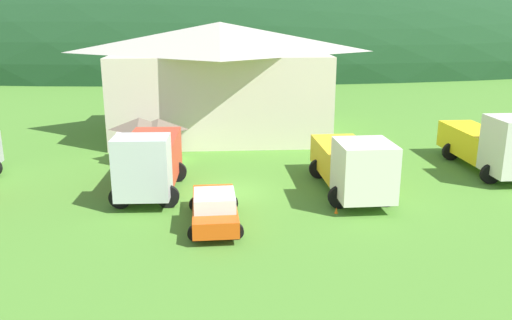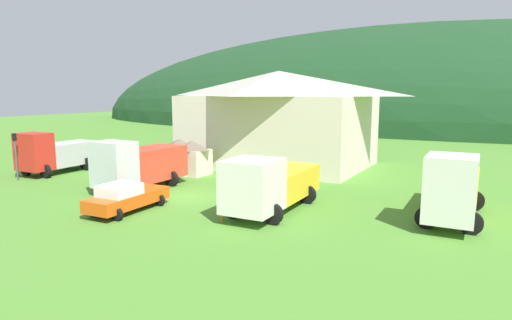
# 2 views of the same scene
# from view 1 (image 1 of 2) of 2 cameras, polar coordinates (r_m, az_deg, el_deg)

# --- Properties ---
(ground_plane) EXTENTS (200.00, 200.00, 0.00)m
(ground_plane) POSITION_cam_1_polar(r_m,az_deg,el_deg) (27.60, -2.72, -3.57)
(ground_plane) COLOR #4C842D
(forested_hill_backdrop) EXTENTS (155.08, 60.00, 39.49)m
(forested_hill_backdrop) POSITION_cam_1_polar(r_m,az_deg,el_deg) (98.33, -3.68, 10.38)
(forested_hill_backdrop) COLOR #193D1E
(forested_hill_backdrop) RESTS_ON ground
(depot_building) EXTENTS (16.70, 11.86, 8.51)m
(depot_building) POSITION_cam_1_polar(r_m,az_deg,el_deg) (40.48, -3.89, 8.99)
(depot_building) COLOR beige
(depot_building) RESTS_ON ground
(play_shed_cream) EXTENTS (2.68, 2.41, 2.76)m
(play_shed_cream) POSITION_cam_1_polar(r_m,az_deg,el_deg) (33.61, -10.51, 2.23)
(play_shed_cream) COLOR beige
(play_shed_cream) RESTS_ON ground
(play_shed_pink) EXTENTS (2.80, 2.36, 2.86)m
(play_shed_pink) POSITION_cam_1_polar(r_m,az_deg,el_deg) (33.63, -12.52, 2.22)
(play_shed_pink) COLOR beige
(play_shed_pink) RESTS_ON ground
(tow_truck_silver) EXTENTS (3.50, 6.78, 3.54)m
(tow_truck_silver) POSITION_cam_1_polar(r_m,az_deg,el_deg) (27.47, -11.57, -0.04)
(tow_truck_silver) COLOR silver
(tow_truck_silver) RESTS_ON ground
(heavy_rig_striped) EXTENTS (3.49, 8.11, 3.25)m
(heavy_rig_striped) POSITION_cam_1_polar(r_m,az_deg,el_deg) (27.35, 10.51, -0.41)
(heavy_rig_striped) COLOR silver
(heavy_rig_striped) RESTS_ON ground
(flatbed_truck_yellow) EXTENTS (3.17, 8.15, 3.70)m
(flatbed_truck_yellow) POSITION_cam_1_polar(r_m,az_deg,el_deg) (33.47, 24.33, 1.63)
(flatbed_truck_yellow) COLOR silver
(flatbed_truck_yellow) RESTS_ON ground
(service_pickup_orange) EXTENTS (2.47, 5.09, 1.66)m
(service_pickup_orange) POSITION_cam_1_polar(r_m,az_deg,el_deg) (23.22, -4.56, -5.23)
(service_pickup_orange) COLOR #E05012
(service_pickup_orange) RESTS_ON ground
(traffic_cone_near_pickup) EXTENTS (0.36, 0.36, 0.58)m
(traffic_cone_near_pickup) POSITION_cam_1_polar(r_m,az_deg,el_deg) (25.07, 8.75, -5.78)
(traffic_cone_near_pickup) COLOR orange
(traffic_cone_near_pickup) RESTS_ON ground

